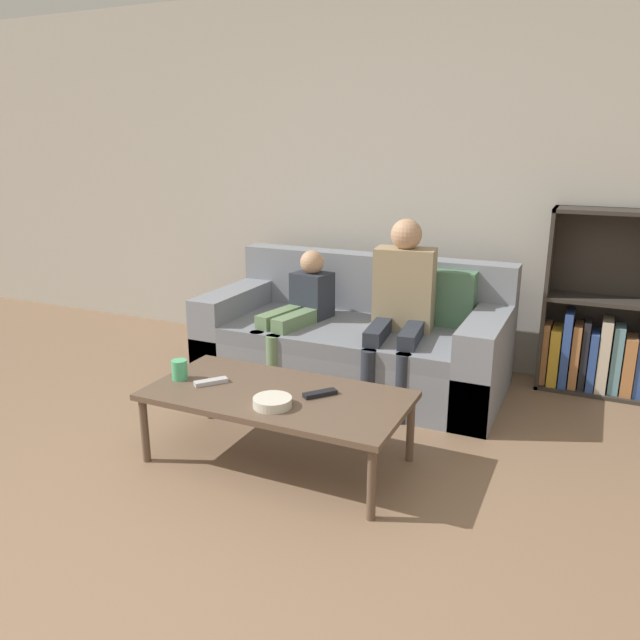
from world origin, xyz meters
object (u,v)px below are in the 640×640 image
Objects in this scene: coffee_table at (277,398)px; tv_remote_1 at (211,382)px; couch at (356,342)px; person_child at (298,310)px; cup_near at (180,370)px; tv_remote_0 at (320,394)px; person_adult at (401,298)px; snack_bowl at (272,402)px; bookshelf at (599,328)px.

tv_remote_1 is (-0.37, -0.04, 0.04)m from coffee_table.
couch is 0.44m from person_child.
cup_near is 0.77m from tv_remote_0.
person_adult is 1.43m from cup_near.
tv_remote_0 is at bearing 54.58° from snack_bowl.
coffee_table is 0.17m from snack_bowl.
person_adult is (-1.13, -0.59, 0.21)m from bookshelf.
couch is 0.50m from person_adult.
person_adult reaches higher than person_child.
tv_remote_0 is at bearing 15.57° from coffee_table.
person_child is 1.08m from tv_remote_1.
snack_bowl is at bearing -68.75° from coffee_table.
person_adult is (0.33, -0.09, 0.36)m from couch.
person_adult reaches higher than cup_near.
tv_remote_0 is (-1.21, -1.63, -0.04)m from bookshelf.
person_adult is 1.28× the size of person_child.
tv_remote_1 is at bearing 164.77° from snack_bowl.
couch is 1.67× the size of bookshelf.
person_child is (-0.36, -0.15, 0.22)m from couch.
person_child is 1.16m from tv_remote_0.
person_adult is 6.04× the size of snack_bowl.
tv_remote_1 is at bearing -76.60° from person_child.
couch is 1.18m from coffee_table.
person_child reaches higher than couch.
tv_remote_1 is (0.18, 0.01, -0.04)m from cup_near.
person_adult is 1.29m from snack_bowl.
tv_remote_0 is 0.58m from tv_remote_1.
coffee_table is 7.02× the size of snack_bowl.
cup_near is (-0.15, -1.08, -0.07)m from person_child.
cup_near reaches higher than tv_remote_1.
cup_near is at bearing -138.67° from bookshelf.
couch is 12.09× the size of tv_remote_0.
snack_bowl is at bearing -9.60° from cup_near.
tv_remote_1 is at bearing -174.32° from coffee_table.
person_child reaches higher than snack_bowl.
coffee_table is 0.37m from tv_remote_1.
tv_remote_0 is at bearing -100.73° from person_adult.
bookshelf is 2.29m from snack_bowl.
bookshelf is at bearing 49.85° from coffee_table.
couch is at bearing 114.69° from tv_remote_1.
tv_remote_0 is at bearing 48.70° from tv_remote_1.
person_adult is at bearing 99.37° from tv_remote_1.
couch is at bearing 94.53° from snack_bowl.
person_adult reaches higher than snack_bowl.
cup_near is at bearing -174.93° from coffee_table.
coffee_table is 1.12m from person_child.
cup_near is 0.64× the size of tv_remote_0.
snack_bowl is (-0.15, -0.21, 0.01)m from tv_remote_0.
coffee_table is 1.17m from person_adult.
person_adult is 1.07m from tv_remote_0.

